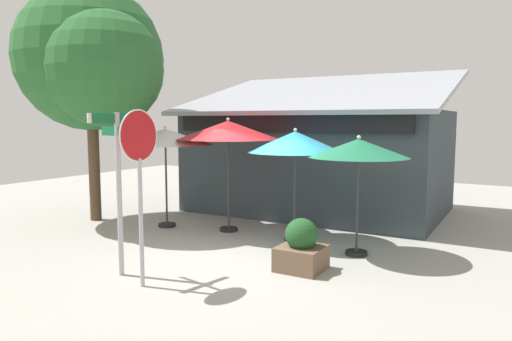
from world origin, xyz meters
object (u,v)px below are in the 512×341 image
(patio_umbrella_teal_right, at_px, (295,143))
(patio_umbrella_forest_green_far_right, at_px, (359,150))
(street_sign_post, at_px, (118,175))
(patio_umbrella_ivory_left, at_px, (165,138))
(shade_tree, at_px, (94,61))
(sidewalk_planter, at_px, (301,248))
(patio_umbrella_crimson_center, at_px, (228,131))
(stop_sign, at_px, (139,162))

(patio_umbrella_teal_right, bearing_deg, patio_umbrella_forest_green_far_right, -13.90)
(street_sign_post, xyz_separation_m, patio_umbrella_ivory_left, (-1.81, 3.31, 0.50))
(shade_tree, relative_size, sidewalk_planter, 6.58)
(sidewalk_planter, bearing_deg, patio_umbrella_crimson_center, 146.33)
(sidewalk_planter, bearing_deg, shade_tree, 171.09)
(shade_tree, xyz_separation_m, sidewalk_planter, (6.33, -0.99, -3.81))
(street_sign_post, distance_m, patio_umbrella_crimson_center, 3.77)
(stop_sign, bearing_deg, patio_umbrella_ivory_left, 125.56)
(patio_umbrella_crimson_center, height_order, patio_umbrella_forest_green_far_right, patio_umbrella_crimson_center)
(street_sign_post, xyz_separation_m, patio_umbrella_forest_green_far_right, (3.18, 3.26, 0.36))
(patio_umbrella_ivory_left, relative_size, shade_tree, 0.41)
(patio_umbrella_ivory_left, bearing_deg, sidewalk_planter, -18.41)
(patio_umbrella_teal_right, bearing_deg, patio_umbrella_ivory_left, -174.35)
(stop_sign, distance_m, shade_tree, 5.82)
(sidewalk_planter, bearing_deg, street_sign_post, -144.86)
(patio_umbrella_forest_green_far_right, height_order, shade_tree, shade_tree)
(street_sign_post, height_order, patio_umbrella_forest_green_far_right, street_sign_post)
(patio_umbrella_crimson_center, distance_m, shade_tree, 4.05)
(stop_sign, bearing_deg, patio_umbrella_crimson_center, 103.00)
(patio_umbrella_crimson_center, xyz_separation_m, patio_umbrella_forest_green_far_right, (3.36, -0.44, -0.32))
(street_sign_post, relative_size, patio_umbrella_crimson_center, 1.03)
(patio_umbrella_ivory_left, xyz_separation_m, patio_umbrella_teal_right, (3.43, 0.34, -0.06))
(street_sign_post, relative_size, stop_sign, 0.99)
(shade_tree, height_order, sidewalk_planter, shade_tree)
(patio_umbrella_forest_green_far_right, bearing_deg, stop_sign, -125.04)
(patio_umbrella_ivory_left, bearing_deg, stop_sign, -54.44)
(patio_umbrella_crimson_center, relative_size, sidewalk_planter, 2.91)
(street_sign_post, relative_size, shade_tree, 0.45)
(street_sign_post, bearing_deg, patio_umbrella_forest_green_far_right, 45.77)
(street_sign_post, height_order, patio_umbrella_crimson_center, street_sign_post)
(stop_sign, bearing_deg, sidewalk_planter, 47.68)
(shade_tree, bearing_deg, street_sign_post, -37.24)
(patio_umbrella_crimson_center, height_order, patio_umbrella_teal_right, patio_umbrella_crimson_center)
(patio_umbrella_forest_green_far_right, xyz_separation_m, sidewalk_planter, (-0.57, -1.43, -1.72))
(patio_umbrella_teal_right, distance_m, shade_tree, 5.76)
(patio_umbrella_teal_right, bearing_deg, shade_tree, -171.29)
(stop_sign, xyz_separation_m, sidewalk_planter, (1.89, 2.07, -1.63))
(patio_umbrella_ivory_left, bearing_deg, street_sign_post, -61.32)
(street_sign_post, relative_size, patio_umbrella_forest_green_far_right, 1.18)
(street_sign_post, distance_m, shade_tree, 5.28)
(stop_sign, relative_size, patio_umbrella_forest_green_far_right, 1.19)
(patio_umbrella_teal_right, xyz_separation_m, sidewalk_planter, (0.99, -1.81, -1.81))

